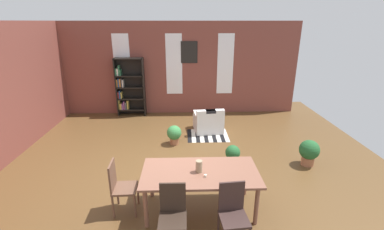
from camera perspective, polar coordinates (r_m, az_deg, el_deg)
ground_plane at (r=6.05m, az=-4.69°, el=-11.66°), size 10.20×10.20×0.00m
back_wall_brick at (r=9.28m, az=-3.84°, el=9.89°), size 8.51×0.12×3.14m
window_pane_0 at (r=9.41m, az=-14.78°, el=10.40°), size 0.55×0.02×2.04m
window_pane_1 at (r=9.19m, az=-3.88°, el=10.78°), size 0.55×0.02×2.04m
window_pane_2 at (r=9.30m, az=7.18°, el=10.78°), size 0.55×0.02×2.04m
dining_table at (r=4.57m, az=1.78°, el=-12.93°), size 1.96×0.99×0.75m
vase_on_table at (r=4.47m, az=1.52°, el=-10.99°), size 0.11×0.11×0.21m
tealight_candle_0 at (r=4.39m, az=2.90°, el=-12.93°), size 0.04×0.04×0.04m
dining_chair_near_left at (r=4.08m, az=-4.17°, el=-20.40°), size 0.40×0.40×0.95m
dining_chair_near_right at (r=4.13m, az=8.80°, el=-19.98°), size 0.44×0.44×0.95m
dining_chair_head_left at (r=4.77m, az=-15.22°, el=-14.43°), size 0.41×0.41×0.95m
bookshelf_tall at (r=9.36m, az=-13.55°, el=5.72°), size 0.96×0.30×1.98m
armchair_white at (r=7.92m, az=3.54°, el=-1.55°), size 0.88×0.88×0.75m
potted_plant_by_shelf at (r=6.61m, az=23.91°, el=-7.18°), size 0.45×0.45×0.61m
potted_plant_corner at (r=6.14m, az=8.75°, el=-8.30°), size 0.34×0.34×0.49m
potted_plant_window at (r=7.08m, az=-3.86°, el=-4.06°), size 0.39×0.39×0.52m
striped_rug at (r=7.70m, az=3.37°, el=-4.39°), size 1.16×0.95×0.01m
framed_picture at (r=9.13m, az=-0.62°, el=13.37°), size 0.56×0.03×0.72m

